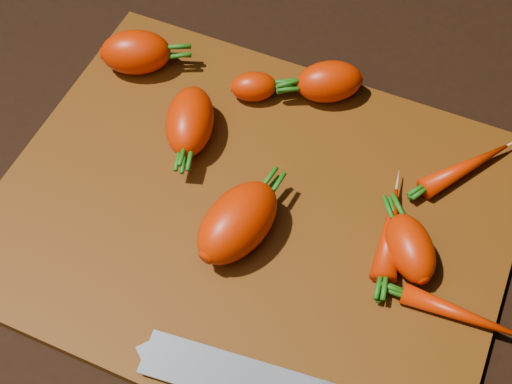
% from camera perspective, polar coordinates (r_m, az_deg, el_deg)
% --- Properties ---
extents(ground, '(2.00, 2.00, 0.01)m').
position_cam_1_polar(ground, '(0.72, -0.32, -2.13)').
color(ground, black).
extents(cutting_board, '(0.50, 0.40, 0.01)m').
position_cam_1_polar(cutting_board, '(0.71, -0.32, -1.68)').
color(cutting_board, '#4E2707').
rests_on(cutting_board, ground).
extents(carrot_0, '(0.09, 0.08, 0.05)m').
position_cam_1_polar(carrot_0, '(0.82, -9.59, 10.96)').
color(carrot_0, red).
rests_on(carrot_0, cutting_board).
extents(carrot_1, '(0.07, 0.10, 0.05)m').
position_cam_1_polar(carrot_1, '(0.74, -5.31, 5.66)').
color(carrot_1, red).
rests_on(carrot_1, cutting_board).
extents(carrot_2, '(0.08, 0.11, 0.06)m').
position_cam_1_polar(carrot_2, '(0.67, -1.48, -2.43)').
color(carrot_2, red).
rests_on(carrot_2, cutting_board).
extents(carrot_3, '(0.08, 0.08, 0.05)m').
position_cam_1_polar(carrot_3, '(0.78, 5.88, 8.77)').
color(carrot_3, red).
rests_on(carrot_3, cutting_board).
extents(carrot_4, '(0.06, 0.05, 0.03)m').
position_cam_1_polar(carrot_4, '(0.78, -0.18, 8.43)').
color(carrot_4, red).
rests_on(carrot_4, cutting_board).
extents(carrot_5, '(0.08, 0.08, 0.04)m').
position_cam_1_polar(carrot_5, '(0.68, 12.23, -4.41)').
color(carrot_5, red).
rests_on(carrot_5, cutting_board).
extents(carrot_6, '(0.08, 0.10, 0.02)m').
position_cam_1_polar(carrot_6, '(0.75, 16.45, 1.92)').
color(carrot_6, red).
rests_on(carrot_6, cutting_board).
extents(carrot_7, '(0.11, 0.02, 0.02)m').
position_cam_1_polar(carrot_7, '(0.67, 16.25, -9.44)').
color(carrot_7, red).
rests_on(carrot_7, cutting_board).
extents(carrot_8, '(0.04, 0.10, 0.03)m').
position_cam_1_polar(carrot_8, '(0.69, 10.66, -3.19)').
color(carrot_8, red).
rests_on(carrot_8, cutting_board).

